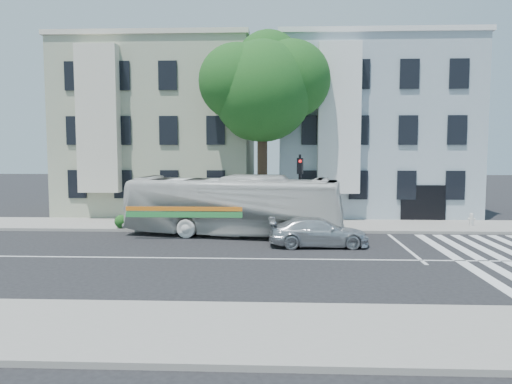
# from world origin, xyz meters

# --- Properties ---
(ground) EXTENTS (120.00, 120.00, 0.00)m
(ground) POSITION_xyz_m (0.00, 0.00, 0.00)
(ground) COLOR black
(ground) RESTS_ON ground
(sidewalk_far) EXTENTS (80.00, 4.00, 0.15)m
(sidewalk_far) POSITION_xyz_m (0.00, 8.00, 0.07)
(sidewalk_far) COLOR gray
(sidewalk_far) RESTS_ON ground
(sidewalk_near) EXTENTS (80.00, 4.00, 0.15)m
(sidewalk_near) POSITION_xyz_m (0.00, -8.00, 0.07)
(sidewalk_near) COLOR gray
(sidewalk_near) RESTS_ON ground
(building_left) EXTENTS (12.00, 10.00, 11.00)m
(building_left) POSITION_xyz_m (-7.00, 15.00, 5.50)
(building_left) COLOR #9CA58A
(building_left) RESTS_ON ground
(building_right) EXTENTS (12.00, 10.00, 11.00)m
(building_right) POSITION_xyz_m (7.00, 15.00, 5.50)
(building_right) COLOR #96A6B2
(building_right) RESTS_ON ground
(street_tree) EXTENTS (7.30, 5.90, 11.10)m
(street_tree) POSITION_xyz_m (0.06, 8.74, 7.83)
(street_tree) COLOR #2D2116
(street_tree) RESTS_ON ground
(bus) EXTENTS (4.29, 11.11, 3.02)m
(bus) POSITION_xyz_m (-1.33, 5.15, 1.51)
(bus) COLOR silver
(bus) RESTS_ON ground
(sedan) EXTENTS (2.00, 4.51, 1.29)m
(sedan) POSITION_xyz_m (2.69, 2.60, 0.64)
(sedan) COLOR silver
(sedan) RESTS_ON ground
(hedge) EXTENTS (8.33, 3.50, 0.70)m
(hedge) POSITION_xyz_m (-3.15, 6.30, 0.50)
(hedge) COLOR #21611F
(hedge) RESTS_ON sidewalk_far
(traffic_signal) EXTENTS (0.40, 0.52, 4.05)m
(traffic_signal) POSITION_xyz_m (2.00, 6.07, 2.61)
(traffic_signal) COLOR black
(traffic_signal) RESTS_ON ground
(fire_hydrant) EXTENTS (0.39, 0.22, 0.69)m
(fire_hydrant) POSITION_xyz_m (11.45, 7.95, 0.50)
(fire_hydrant) COLOR beige
(fire_hydrant) RESTS_ON sidewalk_far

